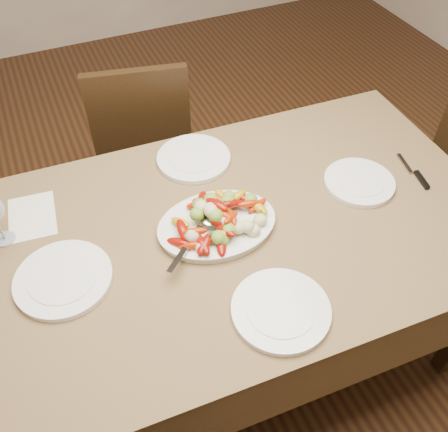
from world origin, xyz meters
TOP-DOWN VIEW (x-y plane):
  - floor at (0.00, 0.00)m, footprint 6.00×6.00m
  - dining_table at (-0.16, 0.06)m, footprint 1.88×1.11m
  - chair_far at (-0.19, 0.98)m, footprint 0.50×0.50m
  - serving_platter at (-0.18, 0.07)m, footprint 0.39×0.29m
  - roasted_vegetables at (-0.18, 0.07)m, footprint 0.32×0.22m
  - serving_spoon at (-0.25, 0.03)m, footprint 0.24×0.24m
  - plate_left at (-0.68, 0.06)m, footprint 0.29×0.29m
  - plate_right at (0.36, 0.06)m, footprint 0.25×0.25m
  - plate_far at (-0.13, 0.42)m, footprint 0.27×0.27m
  - plate_near at (-0.14, -0.29)m, footprint 0.28×0.28m
  - menu_card at (-0.73, 0.36)m, footprint 0.17×0.22m
  - table_knife at (0.57, 0.03)m, footprint 0.06×0.20m

SIDE VIEW (x-z plane):
  - floor at x=0.00m, z-range 0.00..0.00m
  - dining_table at x=-0.16m, z-range 0.00..0.76m
  - chair_far at x=-0.19m, z-range 0.00..0.95m
  - menu_card at x=-0.73m, z-range 0.76..0.76m
  - table_knife at x=0.57m, z-range 0.76..0.77m
  - plate_left at x=-0.68m, z-range 0.76..0.78m
  - plate_right at x=0.36m, z-range 0.76..0.78m
  - plate_far at x=-0.13m, z-range 0.76..0.78m
  - plate_near at x=-0.14m, z-range 0.76..0.78m
  - serving_platter at x=-0.18m, z-range 0.76..0.78m
  - serving_spoon at x=-0.25m, z-range 0.79..0.82m
  - roasted_vegetables at x=-0.18m, z-range 0.78..0.87m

